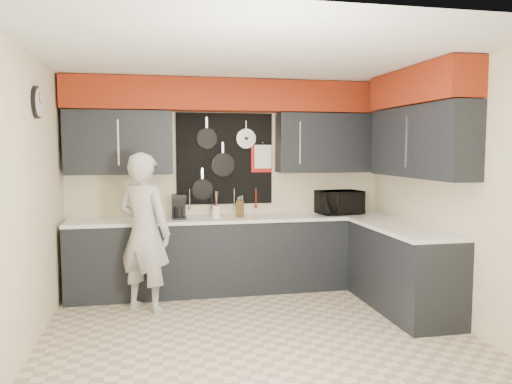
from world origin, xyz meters
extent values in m
plane|color=beige|center=(0.00, 0.00, 0.00)|extent=(4.00, 4.00, 0.00)
cube|color=beige|center=(0.00, 1.75, 1.30)|extent=(4.00, 0.01, 2.60)
cube|color=black|center=(-1.33, 1.59, 1.83)|extent=(1.24, 0.32, 0.75)
cube|color=black|center=(1.28, 1.59, 1.83)|extent=(1.34, 0.32, 0.75)
cube|color=maroon|center=(0.00, 1.57, 2.40)|extent=(3.94, 0.36, 0.38)
cube|color=black|center=(-0.05, 1.74, 1.62)|extent=(1.22, 0.03, 1.15)
cylinder|color=black|center=(-0.28, 1.70, 1.88)|extent=(0.26, 0.04, 0.26)
cylinder|color=black|center=(-0.08, 1.70, 1.55)|extent=(0.30, 0.04, 0.30)
cylinder|color=black|center=(-0.34, 1.70, 1.24)|extent=(0.27, 0.04, 0.27)
cylinder|color=silver|center=(0.22, 1.70, 1.88)|extent=(0.25, 0.02, 0.25)
cube|color=#B4150D|center=(0.42, 1.72, 1.62)|extent=(0.26, 0.01, 0.34)
cube|color=white|center=(0.44, 1.70, 1.65)|extent=(0.22, 0.01, 0.30)
cylinder|color=silver|center=(-0.50, 1.71, 1.13)|extent=(0.01, 0.01, 0.20)
cylinder|color=silver|center=(-0.22, 1.71, 1.13)|extent=(0.01, 0.01, 0.20)
cylinder|color=silver|center=(0.07, 1.71, 1.13)|extent=(0.01, 0.01, 0.20)
cylinder|color=silver|center=(0.35, 1.71, 1.13)|extent=(0.01, 0.01, 0.20)
cube|color=beige|center=(2.00, 0.00, 1.30)|extent=(0.01, 3.50, 2.60)
cube|color=black|center=(1.84, 0.30, 1.83)|extent=(0.32, 1.70, 0.75)
cube|color=maroon|center=(1.82, 0.30, 2.40)|extent=(0.36, 1.70, 0.38)
cube|color=beige|center=(-2.00, 0.00, 1.30)|extent=(0.01, 3.50, 2.60)
cylinder|color=black|center=(-1.98, 0.40, 2.18)|extent=(0.04, 0.30, 0.30)
cylinder|color=white|center=(-1.96, 0.40, 2.18)|extent=(0.01, 0.26, 0.26)
cube|color=black|center=(0.00, 1.45, 0.44)|extent=(3.90, 0.60, 0.88)
cube|color=white|center=(0.00, 1.44, 0.90)|extent=(3.90, 0.63, 0.04)
cube|color=black|center=(1.70, 0.35, 0.44)|extent=(0.60, 1.60, 0.88)
cube|color=white|center=(1.69, 0.35, 0.90)|extent=(0.63, 1.60, 0.04)
cube|color=black|center=(0.00, 1.19, 0.05)|extent=(3.90, 0.06, 0.10)
imported|color=black|center=(1.38, 1.43, 1.07)|extent=(0.59, 0.44, 0.30)
cube|color=#382512|center=(0.09, 1.42, 1.02)|extent=(0.11, 0.11, 0.20)
cylinder|color=white|center=(-0.20, 1.43, 0.99)|extent=(0.11, 0.11, 0.14)
cube|color=black|center=(-0.65, 1.37, 0.93)|extent=(0.17, 0.20, 0.03)
cube|color=black|center=(-0.65, 1.45, 1.07)|extent=(0.16, 0.06, 0.27)
cube|color=black|center=(-0.65, 1.37, 1.19)|extent=(0.17, 0.20, 0.05)
cylinder|color=black|center=(-0.65, 1.36, 1.01)|extent=(0.10, 0.10, 0.13)
imported|color=#B8B9B6|center=(-1.05, 0.88, 0.86)|extent=(0.75, 0.70, 1.72)
camera|label=1|loc=(-0.93, -4.55, 1.76)|focal=35.00mm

